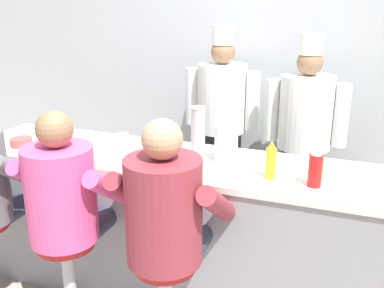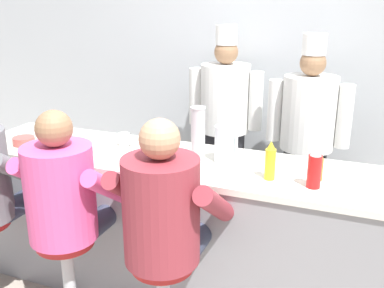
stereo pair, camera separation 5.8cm
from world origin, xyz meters
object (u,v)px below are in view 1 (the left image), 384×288
cook_in_whites_far (304,130)px  cook_in_whites_near (221,114)px  mustard_bottle_yellow (271,161)px  coffee_mug_tan (166,152)px  ketchup_bottle_red (315,167)px  breakfast_plate (83,149)px  cup_stack_steel (198,135)px  diner_seated_maroon (167,216)px  hot_sauce_bottle_orange (320,168)px  coffee_mug_white (123,140)px  cereal_bowl (21,142)px  water_pitcher_clear (225,144)px  diner_seated_pink (65,200)px

cook_in_whites_far → cook_in_whites_near: bearing=167.2°
mustard_bottle_yellow → coffee_mug_tan: size_ratio=1.68×
ketchup_bottle_red → breakfast_plate: 1.51m
cook_in_whites_near → coffee_mug_tan: bearing=-89.0°
cup_stack_steel → breakfast_plate: bearing=-174.0°
mustard_bottle_yellow → ketchup_bottle_red: bearing=-6.2°
coffee_mug_tan → diner_seated_maroon: diner_seated_maroon is taller
hot_sauce_bottle_orange → coffee_mug_white: 1.32m
coffee_mug_tan → diner_seated_maroon: size_ratio=0.09×
breakfast_plate → coffee_mug_tan: 0.58m
breakfast_plate → cook_in_whites_far: (1.30, 1.19, -0.06)m
cook_in_whites_near → ketchup_bottle_red: bearing=-56.1°
cereal_bowl → cook_in_whites_near: bearing=54.2°
cereal_bowl → diner_seated_maroon: (1.28, -0.45, -0.12)m
coffee_mug_tan → cook_in_whites_far: 1.35m
mustard_bottle_yellow → hot_sauce_bottle_orange: size_ratio=1.61×
cook_in_whites_near → cook_in_whites_far: (0.75, -0.17, -0.02)m
ketchup_bottle_red → diner_seated_maroon: 0.84m
mustard_bottle_yellow → water_pitcher_clear: bearing=151.8°
diner_seated_maroon → cook_in_whites_far: cook_in_whites_far is taller
water_pitcher_clear → coffee_mug_white: bearing=176.7°
coffee_mug_tan → coffee_mug_white: (-0.37, 0.13, 0.00)m
water_pitcher_clear → cereal_bowl: water_pitcher_clear is taller
water_pitcher_clear → cook_in_whites_near: 1.29m
coffee_mug_tan → coffee_mug_white: size_ratio=1.10×
cook_in_whites_far → water_pitcher_clear: bearing=-109.3°
coffee_mug_tan → diner_seated_maroon: bearing=-66.2°
mustard_bottle_yellow → cook_in_whites_far: bearing=87.8°
ketchup_bottle_red → mustard_bottle_yellow: 0.25m
cook_in_whites_far → mustard_bottle_yellow: bearing=-92.2°
ketchup_bottle_red → hot_sauce_bottle_orange: 0.12m
coffee_mug_tan → cup_stack_steel: cup_stack_steel is taller
ketchup_bottle_red → cereal_bowl: ketchup_bottle_red is taller
diner_seated_pink → mustard_bottle_yellow: bearing=23.6°
ketchup_bottle_red → diner_seated_maroon: bearing=-147.6°
cup_stack_steel → coffee_mug_white: bearing=170.0°
mustard_bottle_yellow → cup_stack_steel: cup_stack_steel is taller
breakfast_plate → coffee_mug_tan: coffee_mug_tan is taller
coffee_mug_white → coffee_mug_tan: bearing=-19.4°
breakfast_plate → cup_stack_steel: size_ratio=0.73×
coffee_mug_tan → cook_in_whites_near: size_ratio=0.08×
diner_seated_pink → diner_seated_maroon: size_ratio=0.99×
mustard_bottle_yellow → coffee_mug_tan: bearing=173.0°
coffee_mug_white → cook_in_whites_near: size_ratio=0.07×
hot_sauce_bottle_orange → mustard_bottle_yellow: bearing=-161.9°
breakfast_plate → cup_stack_steel: 0.80m
diner_seated_maroon → ketchup_bottle_red: bearing=32.4°
diner_seated_maroon → cook_in_whites_near: bearing=98.1°
hot_sauce_bottle_orange → coffee_mug_tan: size_ratio=1.05×
diner_seated_pink → cook_in_whites_near: cook_in_whites_near is taller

